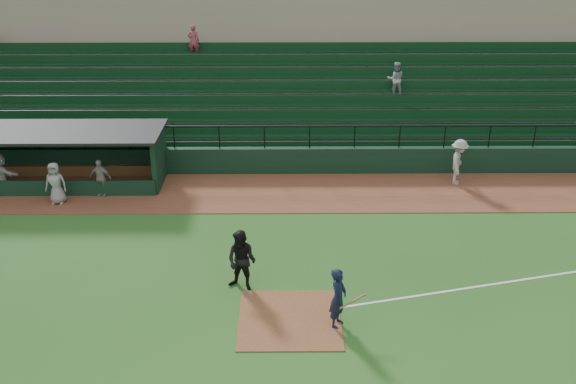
{
  "coord_description": "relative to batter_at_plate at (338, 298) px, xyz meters",
  "views": [
    {
      "loc": [
        -0.18,
        -16.59,
        11.21
      ],
      "look_at": [
        0.0,
        5.0,
        1.4
      ],
      "focal_mm": 39.94,
      "sensor_mm": 36.0,
      "label": 1
    }
  ],
  "objects": [
    {
      "name": "stadium_structure",
      "position": [
        -1.38,
        17.74,
        1.37
      ],
      "size": [
        38.0,
        13.08,
        6.4
      ],
      "color": "black",
      "rests_on": "ground"
    },
    {
      "name": "dugout_player_a",
      "position": [
        -9.11,
        9.03,
        -0.11
      ],
      "size": [
        0.99,
        0.56,
        1.59
      ],
      "primitive_type": "imported",
      "rotation": [
        0.0,
        0.0,
        -0.19
      ],
      "color": "#9C9792",
      "rests_on": "warning_track"
    },
    {
      "name": "warning_track",
      "position": [
        -1.38,
        9.28,
        -0.92
      ],
      "size": [
        40.0,
        4.0,
        0.03
      ],
      "primitive_type": "cube",
      "color": "brown",
      "rests_on": "ground"
    },
    {
      "name": "home_plate_dirt",
      "position": [
        -1.38,
        0.28,
        -0.92
      ],
      "size": [
        3.0,
        3.0,
        0.03
      ],
      "primitive_type": "cube",
      "color": "brown",
      "rests_on": "ground"
    },
    {
      "name": "dugout",
      "position": [
        -11.13,
        10.84,
        0.4
      ],
      "size": [
        8.9,
        3.2,
        2.42
      ],
      "color": "black",
      "rests_on": "ground"
    },
    {
      "name": "runner",
      "position": [
        5.99,
        10.15,
        0.1
      ],
      "size": [
        1.13,
        1.46,
        2.0
      ],
      "primitive_type": "imported",
      "rotation": [
        0.0,
        0.0,
        1.24
      ],
      "color": "#A9A59E",
      "rests_on": "warning_track"
    },
    {
      "name": "foul_line",
      "position": [
        6.62,
        2.48,
        -0.93
      ],
      "size": [
        17.49,
        4.44,
        0.01
      ],
      "primitive_type": "cube",
      "rotation": [
        0.0,
        0.0,
        0.24
      ],
      "color": "white",
      "rests_on": "ground"
    },
    {
      "name": "dugout_player_b",
      "position": [
        -10.71,
        8.31,
        -0.03
      ],
      "size": [
        0.86,
        0.57,
        1.74
      ],
      "primitive_type": "imported",
      "rotation": [
        0.0,
        0.0,
        -0.02
      ],
      "color": "#9A9590",
      "rests_on": "warning_track"
    },
    {
      "name": "batter_at_plate",
      "position": [
        0.0,
        0.0,
        0.0
      ],
      "size": [
        1.13,
        0.8,
        1.87
      ],
      "color": "#101732",
      "rests_on": "ground"
    },
    {
      "name": "umpire",
      "position": [
        -2.86,
        1.97,
        0.07
      ],
      "size": [
        1.2,
        1.09,
        2.02
      ],
      "primitive_type": "imported",
      "rotation": [
        0.0,
        0.0,
        -0.4
      ],
      "color": "black",
      "rests_on": "ground"
    },
    {
      "name": "ground",
      "position": [
        -1.38,
        1.28,
        -0.94
      ],
      "size": [
        90.0,
        90.0,
        0.0
      ],
      "primitive_type": "plane",
      "color": "#285B1D",
      "rests_on": "ground"
    },
    {
      "name": "dugout_player_c",
      "position": [
        -13.26,
        9.31,
        -0.03
      ],
      "size": [
        1.65,
        1.31,
        1.76
      ],
      "primitive_type": "imported",
      "rotation": [
        0.0,
        0.0,
        2.58
      ],
      "color": "#A7A39C",
      "rests_on": "warning_track"
    }
  ]
}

